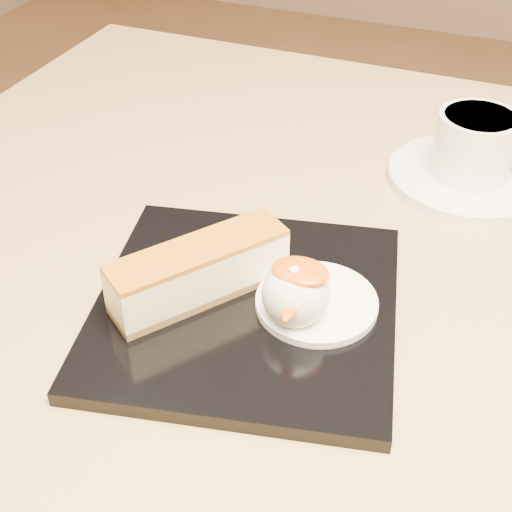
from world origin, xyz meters
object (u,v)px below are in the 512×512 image
at_px(ice_cream_scoop, 296,294).
at_px(saucer, 468,177).
at_px(table, 271,374).
at_px(dessert_plate, 246,307).
at_px(cheesecake, 199,271).
at_px(coffee_cup, 477,144).

xyz_separation_m(ice_cream_scoop, saucer, (0.08, 0.25, -0.03)).
bearing_deg(table, saucer, 51.16).
distance_m(dessert_plate, saucer, 0.28).
height_order(dessert_plate, ice_cream_scoop, ice_cream_scoop).
bearing_deg(ice_cream_scoop, table, 119.56).
bearing_deg(saucer, dessert_plate, -116.52).
bearing_deg(ice_cream_scoop, saucer, 71.62).
bearing_deg(table, cheesecake, -106.05).
height_order(cheesecake, ice_cream_scoop, ice_cream_scoop).
height_order(dessert_plate, coffee_cup, coffee_cup).
distance_m(dessert_plate, ice_cream_scoop, 0.05).
relative_size(table, coffee_cup, 8.39).
distance_m(table, coffee_cup, 0.29).
relative_size(ice_cream_scoop, saucer, 0.32).
distance_m(cheesecake, saucer, 0.30).
xyz_separation_m(table, dessert_plate, (0.01, -0.08, 0.16)).
xyz_separation_m(cheesecake, ice_cream_scoop, (0.07, 0.00, 0.00)).
relative_size(table, saucer, 5.33).
distance_m(table, dessert_plate, 0.18).
distance_m(table, cheesecake, 0.21).
bearing_deg(cheesecake, ice_cream_scoop, -54.17).
bearing_deg(saucer, cheesecake, -122.08).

